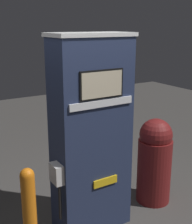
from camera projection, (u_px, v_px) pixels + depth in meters
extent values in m
cube|color=#232D4C|center=(91.00, 179.00, 3.54)|extent=(0.83, 0.41, 1.16)
cube|color=#232D4C|center=(91.00, 86.00, 3.25)|extent=(0.83, 0.41, 1.00)
cube|color=silver|center=(91.00, 34.00, 3.10)|extent=(0.86, 0.44, 0.04)
cube|color=black|center=(102.00, 84.00, 3.06)|extent=(0.50, 0.01, 0.29)
cube|color=beige|center=(102.00, 85.00, 3.05)|extent=(0.46, 0.01, 0.26)
cube|color=silver|center=(102.00, 104.00, 3.11)|extent=(0.73, 0.02, 0.07)
cube|color=gold|center=(105.00, 182.00, 3.37)|extent=(0.30, 0.02, 0.09)
cube|color=silver|center=(57.00, 174.00, 3.18)|extent=(0.09, 0.19, 0.20)
cylinder|color=black|center=(60.00, 202.00, 3.21)|extent=(0.03, 0.03, 0.39)
sphere|color=orange|center=(27.00, 175.00, 2.72)|extent=(0.13, 0.13, 0.13)
cylinder|color=maroon|center=(154.00, 171.00, 4.09)|extent=(0.44, 0.44, 0.85)
sphere|color=maroon|center=(156.00, 135.00, 3.95)|extent=(0.42, 0.42, 0.42)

